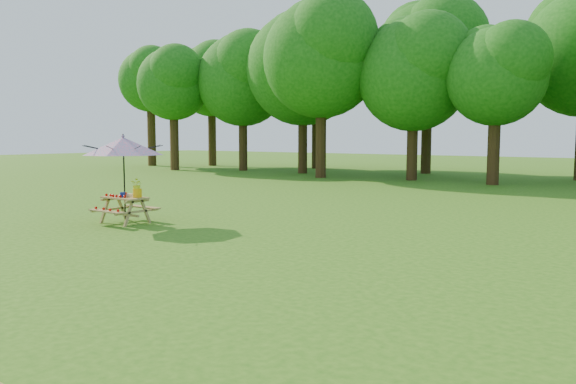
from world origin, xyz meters
The scene contains 7 objects.
ground centered at (0.00, 0.00, 0.00)m, with size 120.00×120.00×0.00m, color #2B6413.
treeline centered at (0.00, 22.00, 8.00)m, with size 60.00×12.00×16.00m, color #12560E, non-canonical shape.
picnic_table centered at (-2.29, 4.24, 0.33)m, with size 1.20×1.32×0.67m.
patio_umbrella centered at (-2.29, 4.25, 1.95)m, with size 2.49×2.49×2.25m.
produce_bins centered at (-2.33, 4.27, 0.72)m, with size 0.33×0.39×0.13m.
tomatoes_row centered at (-2.44, 4.07, 0.71)m, with size 0.77×0.13×0.07m, color red, non-canonical shape.
flower_bucket centered at (-1.93, 4.36, 0.93)m, with size 0.31×0.27×0.49m.
Camera 1 is at (9.49, -4.47, 2.17)m, focal length 35.00 mm.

